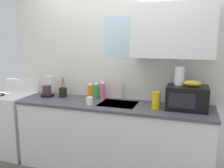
{
  "coord_description": "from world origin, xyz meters",
  "views": [
    {
      "loc": [
        0.93,
        -2.75,
        1.69
      ],
      "look_at": [
        0.0,
        0.0,
        1.15
      ],
      "focal_mm": 38.2,
      "sensor_mm": 36.0,
      "label": 1
    }
  ],
  "objects_px": {
    "coffee_maker": "(48,89)",
    "dish_soap_bottle_pink": "(103,90)",
    "cereal_canister": "(156,100)",
    "microwave": "(187,98)",
    "paper_towel_roll": "(179,76)",
    "stove_range": "(13,123)",
    "banana_bunch": "(193,83)",
    "dish_soap_bottle_orange": "(90,91)",
    "mug_white": "(90,101)",
    "utensil_crock": "(63,92)",
    "dish_soap_bottle_green": "(96,90)"
  },
  "relations": [
    {
      "from": "coffee_maker",
      "to": "dish_soap_bottle_pink",
      "type": "xyz_separation_m",
      "value": [
        0.79,
        0.1,
        0.01
      ]
    },
    {
      "from": "coffee_maker",
      "to": "dish_soap_bottle_pink",
      "type": "distance_m",
      "value": 0.8
    },
    {
      "from": "cereal_canister",
      "to": "microwave",
      "type": "bearing_deg",
      "value": 16.17
    },
    {
      "from": "paper_towel_roll",
      "to": "stove_range",
      "type": "bearing_deg",
      "value": -177.67
    },
    {
      "from": "stove_range",
      "to": "banana_bunch",
      "type": "relative_size",
      "value": 5.4
    },
    {
      "from": "dish_soap_bottle_pink",
      "to": "dish_soap_bottle_orange",
      "type": "distance_m",
      "value": 0.17
    },
    {
      "from": "cereal_canister",
      "to": "mug_white",
      "type": "xyz_separation_m",
      "value": [
        -0.8,
        -0.09,
        -0.05
      ]
    },
    {
      "from": "utensil_crock",
      "to": "stove_range",
      "type": "bearing_deg",
      "value": -171.83
    },
    {
      "from": "microwave",
      "to": "dish_soap_bottle_green",
      "type": "relative_size",
      "value": 2.02
    },
    {
      "from": "paper_towel_roll",
      "to": "dish_soap_bottle_pink",
      "type": "height_order",
      "value": "paper_towel_roll"
    },
    {
      "from": "microwave",
      "to": "mug_white",
      "type": "relative_size",
      "value": 4.84
    },
    {
      "from": "banana_bunch",
      "to": "dish_soap_bottle_orange",
      "type": "relative_size",
      "value": 0.91
    },
    {
      "from": "stove_range",
      "to": "cereal_canister",
      "type": "relative_size",
      "value": 5.4
    },
    {
      "from": "cereal_canister",
      "to": "mug_white",
      "type": "bearing_deg",
      "value": -173.58
    },
    {
      "from": "dish_soap_bottle_orange",
      "to": "mug_white",
      "type": "bearing_deg",
      "value": -67.68
    },
    {
      "from": "microwave",
      "to": "coffee_maker",
      "type": "height_order",
      "value": "coffee_maker"
    },
    {
      "from": "banana_bunch",
      "to": "cereal_canister",
      "type": "bearing_deg",
      "value": -165.62
    },
    {
      "from": "paper_towel_roll",
      "to": "dish_soap_bottle_pink",
      "type": "relative_size",
      "value": 0.89
    },
    {
      "from": "dish_soap_bottle_orange",
      "to": "coffee_maker",
      "type": "bearing_deg",
      "value": -173.1
    },
    {
      "from": "stove_range",
      "to": "mug_white",
      "type": "bearing_deg",
      "value": -6.16
    },
    {
      "from": "coffee_maker",
      "to": "utensil_crock",
      "type": "relative_size",
      "value": 0.97
    },
    {
      "from": "cereal_canister",
      "to": "paper_towel_roll",
      "type": "bearing_deg",
      "value": 32.01
    },
    {
      "from": "microwave",
      "to": "dish_soap_bottle_pink",
      "type": "bearing_deg",
      "value": 171.89
    },
    {
      "from": "microwave",
      "to": "paper_towel_roll",
      "type": "bearing_deg",
      "value": 152.62
    },
    {
      "from": "microwave",
      "to": "utensil_crock",
      "type": "distance_m",
      "value": 1.66
    },
    {
      "from": "stove_range",
      "to": "utensil_crock",
      "type": "distance_m",
      "value": 0.97
    },
    {
      "from": "microwave",
      "to": "paper_towel_roll",
      "type": "xyz_separation_m",
      "value": [
        -0.1,
        0.05,
        0.24
      ]
    },
    {
      "from": "banana_bunch",
      "to": "paper_towel_roll",
      "type": "distance_m",
      "value": 0.18
    },
    {
      "from": "paper_towel_roll",
      "to": "dish_soap_bottle_green",
      "type": "xyz_separation_m",
      "value": [
        -1.09,
        0.1,
        -0.27
      ]
    },
    {
      "from": "stove_range",
      "to": "dish_soap_bottle_orange",
      "type": "height_order",
      "value": "dish_soap_bottle_orange"
    },
    {
      "from": "paper_towel_roll",
      "to": "cereal_canister",
      "type": "bearing_deg",
      "value": -147.99
    },
    {
      "from": "microwave",
      "to": "banana_bunch",
      "type": "bearing_deg",
      "value": 1.77
    },
    {
      "from": "dish_soap_bottle_orange",
      "to": "cereal_canister",
      "type": "relative_size",
      "value": 1.09
    },
    {
      "from": "banana_bunch",
      "to": "microwave",
      "type": "bearing_deg",
      "value": -178.23
    },
    {
      "from": "utensil_crock",
      "to": "banana_bunch",
      "type": "bearing_deg",
      "value": -2.34
    },
    {
      "from": "dish_soap_bottle_orange",
      "to": "paper_towel_roll",
      "type": "bearing_deg",
      "value": -4.05
    },
    {
      "from": "utensil_crock",
      "to": "microwave",
      "type": "bearing_deg",
      "value": -2.46
    },
    {
      "from": "stove_range",
      "to": "coffee_maker",
      "type": "bearing_deg",
      "value": 10.24
    },
    {
      "from": "cereal_canister",
      "to": "utensil_crock",
      "type": "xyz_separation_m",
      "value": [
        -1.32,
        0.17,
        -0.03
      ]
    },
    {
      "from": "dish_soap_bottle_pink",
      "to": "dish_soap_bottle_orange",
      "type": "xyz_separation_m",
      "value": [
        -0.17,
        -0.02,
        -0.01
      ]
    },
    {
      "from": "stove_range",
      "to": "dish_soap_bottle_orange",
      "type": "xyz_separation_m",
      "value": [
        1.2,
        0.18,
        0.54
      ]
    },
    {
      "from": "cereal_canister",
      "to": "mug_white",
      "type": "height_order",
      "value": "cereal_canister"
    },
    {
      "from": "utensil_crock",
      "to": "mug_white",
      "type": "bearing_deg",
      "value": -26.56
    },
    {
      "from": "stove_range",
      "to": "utensil_crock",
      "type": "xyz_separation_m",
      "value": [
        0.81,
        0.12,
        0.51
      ]
    },
    {
      "from": "paper_towel_roll",
      "to": "cereal_canister",
      "type": "height_order",
      "value": "paper_towel_roll"
    },
    {
      "from": "stove_range",
      "to": "dish_soap_bottle_orange",
      "type": "distance_m",
      "value": 1.33
    },
    {
      "from": "paper_towel_roll",
      "to": "coffee_maker",
      "type": "xyz_separation_m",
      "value": [
        -1.79,
        0.01,
        -0.28
      ]
    },
    {
      "from": "microwave",
      "to": "utensil_crock",
      "type": "xyz_separation_m",
      "value": [
        -1.66,
        0.07,
        -0.06
      ]
    },
    {
      "from": "dish_soap_bottle_orange",
      "to": "cereal_canister",
      "type": "height_order",
      "value": "dish_soap_bottle_orange"
    },
    {
      "from": "banana_bunch",
      "to": "mug_white",
      "type": "xyz_separation_m",
      "value": [
        -1.19,
        -0.19,
        -0.26
      ]
    }
  ]
}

